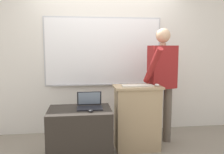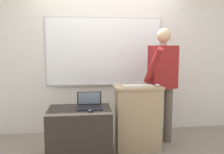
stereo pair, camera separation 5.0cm
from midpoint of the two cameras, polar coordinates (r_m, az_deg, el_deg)
name	(u,v)px [view 1 (the left image)]	position (r m, az deg, el deg)	size (l,w,h in m)	color
back_wall	(105,54)	(4.17, -2.00, 5.67)	(6.40, 0.17, 2.75)	silver
lectern_podium	(137,117)	(3.52, 5.66, -9.63)	(0.68, 0.40, 0.94)	tan
side_desk	(80,134)	(3.25, -8.14, -13.49)	(0.82, 0.59, 0.68)	#28231E
person_presenter	(162,77)	(3.68, 11.61, -0.11)	(0.58, 0.62, 1.77)	brown
laptop	(90,104)	(3.20, -5.88, -6.41)	(0.33, 0.28, 0.21)	black
wireless_keyboard	(137,86)	(3.36, 5.72, -2.10)	(0.44, 0.14, 0.02)	beige
computer_mouse_by_laptop	(91,110)	(3.01, -5.62, -8.02)	(0.06, 0.10, 0.03)	black
computer_mouse_by_keyboard	(157,85)	(3.42, 10.37, -1.89)	(0.06, 0.10, 0.03)	silver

